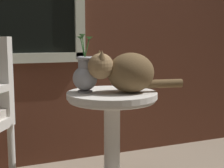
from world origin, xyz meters
The scene contains 3 objects.
wicker_side_table centered at (0.25, 0.14, 0.43)m, with size 0.55×0.55×0.61m.
cat centered at (0.32, 0.09, 0.73)m, with size 0.59×0.29×0.26m.
pewter_vase_with_ivy centered at (0.09, 0.20, 0.71)m, with size 0.15×0.15×0.35m.
Camera 1 is at (-0.48, -1.65, 0.93)m, focal length 51.76 mm.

